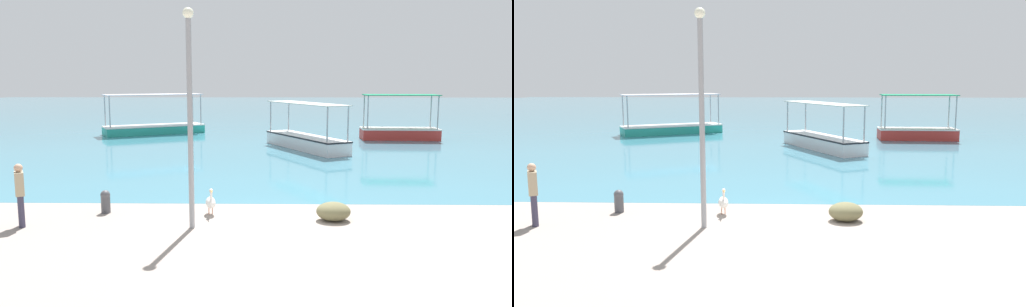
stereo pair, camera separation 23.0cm
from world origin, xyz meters
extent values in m
plane|color=gray|center=(0.00, 0.00, 0.00)|extent=(120.00, 120.00, 0.00)
cube|color=teal|center=(0.00, 48.00, 0.00)|extent=(110.00, 90.00, 0.00)
cube|color=teal|center=(-8.44, 22.99, 0.31)|extent=(7.04, 4.98, 0.62)
cube|color=silver|center=(-8.44, 22.99, 0.58)|extent=(7.09, 5.04, 0.08)
cylinder|color=#99999E|center=(-6.00, 25.26, 1.69)|extent=(0.08, 0.08, 2.13)
cylinder|color=#99999E|center=(-5.19, 23.73, 1.69)|extent=(0.08, 0.08, 2.13)
cylinder|color=#99999E|center=(-11.68, 22.25, 1.69)|extent=(0.08, 0.08, 2.13)
cylinder|color=#99999E|center=(-10.87, 20.72, 1.69)|extent=(0.08, 0.08, 2.13)
cube|color=silver|center=(-8.44, 22.99, 2.78)|extent=(6.91, 4.98, 0.05)
cube|color=white|center=(1.72, 15.45, 0.37)|extent=(4.30, 6.60, 0.74)
cube|color=black|center=(1.72, 15.45, 0.70)|extent=(4.35, 6.66, 0.08)
cylinder|color=#99999E|center=(-0.21, 17.92, 1.63)|extent=(0.08, 0.08, 1.77)
cylinder|color=#99999E|center=(0.90, 18.47, 1.63)|extent=(0.08, 0.08, 1.77)
cylinder|color=#99999E|center=(2.54, 12.42, 1.63)|extent=(0.08, 0.08, 1.77)
cylinder|color=#99999E|center=(3.65, 12.98, 1.63)|extent=(0.08, 0.08, 1.77)
cube|color=beige|center=(1.72, 15.45, 2.53)|extent=(4.30, 6.47, 0.05)
cube|color=#BA2F29|center=(8.14, 20.10, 0.37)|extent=(4.92, 2.03, 0.72)
cube|color=silver|center=(8.14, 20.10, 0.69)|extent=(4.96, 2.07, 0.08)
cylinder|color=#99999E|center=(10.34, 20.80, 1.78)|extent=(0.08, 0.08, 2.10)
cylinder|color=#99999E|center=(10.28, 19.21, 1.78)|extent=(0.08, 0.08, 2.10)
cylinder|color=#99999E|center=(6.00, 20.98, 1.78)|extent=(0.08, 0.08, 2.10)
cylinder|color=#99999E|center=(5.94, 19.39, 1.78)|extent=(0.08, 0.08, 2.10)
cube|color=#117C4E|center=(8.14, 20.10, 2.85)|extent=(4.72, 2.12, 0.05)
cylinder|color=#E0997A|center=(-2.04, 1.80, 0.11)|extent=(0.03, 0.03, 0.22)
cylinder|color=#E0997A|center=(-2.14, 1.78, 0.11)|extent=(0.03, 0.03, 0.22)
ellipsoid|color=white|center=(-2.08, 1.76, 0.36)|extent=(0.40, 0.61, 0.32)
ellipsoid|color=white|center=(-2.14, 2.01, 0.38)|extent=(0.15, 0.18, 0.10)
cylinder|color=white|center=(-2.05, 1.61, 0.58)|extent=(0.07, 0.07, 0.26)
sphere|color=white|center=(-2.05, 1.61, 0.74)|extent=(0.11, 0.11, 0.11)
cone|color=#E5933F|center=(-2.01, 1.45, 0.73)|extent=(0.12, 0.30, 0.06)
cylinder|color=gray|center=(-2.43, 0.46, 2.69)|extent=(0.14, 0.14, 5.37)
sphere|color=#EAEACC|center=(-2.43, 0.46, 5.48)|extent=(0.28, 0.28, 0.28)
cylinder|color=#47474C|center=(-5.17, 1.89, 0.25)|extent=(0.27, 0.27, 0.50)
sphere|color=#4C4C51|center=(-5.17, 1.89, 0.53)|extent=(0.28, 0.28, 0.28)
cylinder|color=#3A364C|center=(-6.91, 0.40, 0.42)|extent=(0.16, 0.16, 0.85)
cylinder|color=#3A364C|center=(-6.99, 0.56, 0.42)|extent=(0.16, 0.16, 0.85)
cube|color=tan|center=(-6.95, 0.48, 1.16)|extent=(0.38, 0.46, 0.62)
sphere|color=tan|center=(-6.95, 0.48, 1.58)|extent=(0.22, 0.22, 0.22)
ellipsoid|color=#6B6644|center=(1.37, 1.21, 0.26)|extent=(0.94, 0.80, 0.52)
camera|label=1|loc=(-0.50, -12.17, 3.88)|focal=35.00mm
camera|label=2|loc=(-0.27, -12.17, 3.88)|focal=35.00mm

